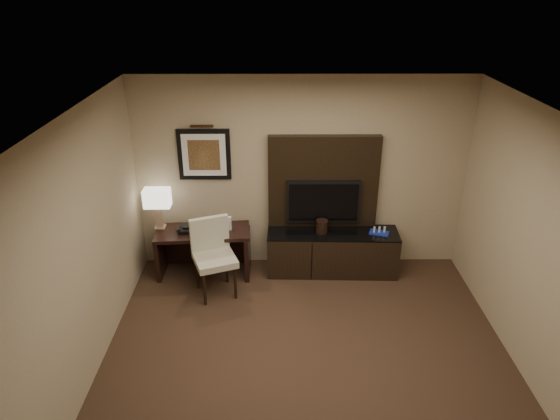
{
  "coord_description": "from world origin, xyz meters",
  "views": [
    {
      "loc": [
        -0.33,
        -3.85,
        3.83
      ],
      "look_at": [
        -0.29,
        1.8,
        1.15
      ],
      "focal_mm": 32.0,
      "sensor_mm": 36.0,
      "label": 1
    }
  ],
  "objects_px": {
    "desk_chair": "(215,259)",
    "minibar_tray": "(379,230)",
    "desk": "(204,252)",
    "tv": "(323,202)",
    "water_bottle": "(229,223)",
    "desk_phone": "(185,229)",
    "table_lamp": "(158,209)",
    "credenza": "(332,252)",
    "ice_bucket": "(322,226)"
  },
  "relations": [
    {
      "from": "desk_chair",
      "to": "desk_phone",
      "type": "bearing_deg",
      "value": 113.69
    },
    {
      "from": "credenza",
      "to": "desk",
      "type": "bearing_deg",
      "value": -176.71
    },
    {
      "from": "desk",
      "to": "minibar_tray",
      "type": "xyz_separation_m",
      "value": [
        2.41,
        0.01,
        0.33
      ]
    },
    {
      "from": "credenza",
      "to": "tv",
      "type": "relative_size",
      "value": 1.8
    },
    {
      "from": "credenza",
      "to": "water_bottle",
      "type": "bearing_deg",
      "value": -177.53
    },
    {
      "from": "ice_bucket",
      "to": "desk",
      "type": "bearing_deg",
      "value": -178.17
    },
    {
      "from": "tv",
      "to": "minibar_tray",
      "type": "relative_size",
      "value": 3.9
    },
    {
      "from": "desk",
      "to": "ice_bucket",
      "type": "relative_size",
      "value": 6.94
    },
    {
      "from": "desk_chair",
      "to": "tv",
      "type": "bearing_deg",
      "value": 4.62
    },
    {
      "from": "ice_bucket",
      "to": "table_lamp",
      "type": "bearing_deg",
      "value": 178.85
    },
    {
      "from": "tv",
      "to": "table_lamp",
      "type": "xyz_separation_m",
      "value": [
        -2.24,
        -0.09,
        -0.06
      ]
    },
    {
      "from": "table_lamp",
      "to": "water_bottle",
      "type": "relative_size",
      "value": 2.97
    },
    {
      "from": "desk_chair",
      "to": "minibar_tray",
      "type": "bearing_deg",
      "value": -7.88
    },
    {
      "from": "desk_chair",
      "to": "water_bottle",
      "type": "xyz_separation_m",
      "value": [
        0.15,
        0.52,
        0.25
      ]
    },
    {
      "from": "desk_chair",
      "to": "desk_phone",
      "type": "relative_size",
      "value": 5.55
    },
    {
      "from": "table_lamp",
      "to": "water_bottle",
      "type": "height_order",
      "value": "table_lamp"
    },
    {
      "from": "desk",
      "to": "credenza",
      "type": "xyz_separation_m",
      "value": [
        1.78,
        0.05,
        -0.03
      ]
    },
    {
      "from": "credenza",
      "to": "desk_chair",
      "type": "xyz_separation_m",
      "value": [
        -1.57,
        -0.54,
        0.22
      ]
    },
    {
      "from": "table_lamp",
      "to": "credenza",
      "type": "bearing_deg",
      "value": -1.13
    },
    {
      "from": "desk_chair",
      "to": "desk",
      "type": "bearing_deg",
      "value": 92.81
    },
    {
      "from": "minibar_tray",
      "to": "desk_phone",
      "type": "bearing_deg",
      "value": -178.92
    },
    {
      "from": "desk_chair",
      "to": "minibar_tray",
      "type": "height_order",
      "value": "desk_chair"
    },
    {
      "from": "credenza",
      "to": "minibar_tray",
      "type": "bearing_deg",
      "value": -1.66
    },
    {
      "from": "desk",
      "to": "table_lamp",
      "type": "bearing_deg",
      "value": 166.91
    },
    {
      "from": "water_bottle",
      "to": "credenza",
      "type": "bearing_deg",
      "value": 0.79
    },
    {
      "from": "desk_chair",
      "to": "water_bottle",
      "type": "height_order",
      "value": "desk_chair"
    },
    {
      "from": "desk_phone",
      "to": "water_bottle",
      "type": "xyz_separation_m",
      "value": [
        0.6,
        0.07,
        0.05
      ]
    },
    {
      "from": "desk",
      "to": "minibar_tray",
      "type": "height_order",
      "value": "minibar_tray"
    },
    {
      "from": "desk",
      "to": "desk_chair",
      "type": "distance_m",
      "value": 0.57
    },
    {
      "from": "desk_chair",
      "to": "table_lamp",
      "type": "bearing_deg",
      "value": 123.13
    },
    {
      "from": "credenza",
      "to": "ice_bucket",
      "type": "xyz_separation_m",
      "value": [
        -0.16,
        0.0,
        0.4
      ]
    },
    {
      "from": "credenza",
      "to": "table_lamp",
      "type": "relative_size",
      "value": 3.2
    },
    {
      "from": "table_lamp",
      "to": "water_bottle",
      "type": "bearing_deg",
      "value": -3.95
    },
    {
      "from": "desk_phone",
      "to": "tv",
      "type": "bearing_deg",
      "value": -2.23
    },
    {
      "from": "tv",
      "to": "water_bottle",
      "type": "xyz_separation_m",
      "value": [
        -1.28,
        -0.16,
        -0.25
      ]
    },
    {
      "from": "desk",
      "to": "ice_bucket",
      "type": "distance_m",
      "value": 1.67
    },
    {
      "from": "credenza",
      "to": "minibar_tray",
      "type": "xyz_separation_m",
      "value": [
        0.63,
        -0.04,
        0.36
      ]
    },
    {
      "from": "credenza",
      "to": "minibar_tray",
      "type": "distance_m",
      "value": 0.72
    },
    {
      "from": "desk",
      "to": "tv",
      "type": "height_order",
      "value": "tv"
    },
    {
      "from": "table_lamp",
      "to": "minibar_tray",
      "type": "xyz_separation_m",
      "value": [
        3.0,
        -0.08,
        -0.29
      ]
    },
    {
      "from": "desk",
      "to": "minibar_tray",
      "type": "distance_m",
      "value": 2.43
    },
    {
      "from": "table_lamp",
      "to": "minibar_tray",
      "type": "relative_size",
      "value": 2.19
    },
    {
      "from": "tv",
      "to": "water_bottle",
      "type": "height_order",
      "value": "tv"
    },
    {
      "from": "desk_phone",
      "to": "water_bottle",
      "type": "height_order",
      "value": "water_bottle"
    },
    {
      "from": "tv",
      "to": "desk_chair",
      "type": "distance_m",
      "value": 1.66
    },
    {
      "from": "credenza",
      "to": "table_lamp",
      "type": "height_order",
      "value": "table_lamp"
    },
    {
      "from": "table_lamp",
      "to": "minibar_tray",
      "type": "height_order",
      "value": "table_lamp"
    },
    {
      "from": "credenza",
      "to": "tv",
      "type": "xyz_separation_m",
      "value": [
        -0.14,
        0.14,
        0.71
      ]
    },
    {
      "from": "desk",
      "to": "credenza",
      "type": "height_order",
      "value": "desk"
    },
    {
      "from": "desk",
      "to": "desk_chair",
      "type": "bearing_deg",
      "value": -70.21
    }
  ]
}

